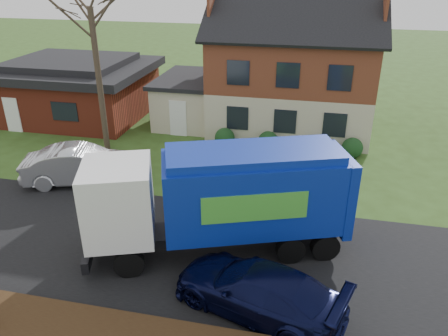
# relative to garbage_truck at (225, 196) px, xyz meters

# --- Properties ---
(ground) EXTENTS (120.00, 120.00, 0.00)m
(ground) POSITION_rel_garbage_truck_xyz_m (-0.85, -0.33, -2.19)
(ground) COLOR #304A18
(ground) RESTS_ON ground
(road) EXTENTS (80.00, 7.00, 0.02)m
(road) POSITION_rel_garbage_truck_xyz_m (-0.85, -0.33, -2.18)
(road) COLOR black
(road) RESTS_ON ground
(main_house) EXTENTS (12.95, 8.95, 9.26)m
(main_house) POSITION_rel_garbage_truck_xyz_m (0.64, 13.58, 1.84)
(main_house) COLOR beige
(main_house) RESTS_ON ground
(ranch_house) EXTENTS (9.80, 8.20, 3.70)m
(ranch_house) POSITION_rel_garbage_truck_xyz_m (-12.85, 12.67, -0.38)
(ranch_house) COLOR #963520
(ranch_house) RESTS_ON ground
(garbage_truck) EXTENTS (9.15, 5.30, 3.80)m
(garbage_truck) POSITION_rel_garbage_truck_xyz_m (0.00, 0.00, 0.00)
(garbage_truck) COLOR black
(garbage_truck) RESTS_ON ground
(silver_sedan) EXTENTS (5.50, 3.42, 1.71)m
(silver_sedan) POSITION_rel_garbage_truck_xyz_m (-7.53, 3.77, -1.34)
(silver_sedan) COLOR #B6B9BE
(silver_sedan) RESTS_ON ground
(navy_wagon) EXTENTS (5.52, 3.60, 1.49)m
(navy_wagon) POSITION_rel_garbage_truck_xyz_m (1.57, -2.70, -1.45)
(navy_wagon) COLOR black
(navy_wagon) RESTS_ON ground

